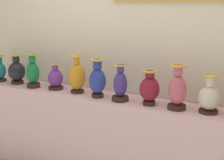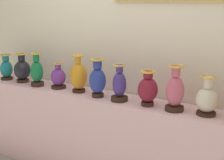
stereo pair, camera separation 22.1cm
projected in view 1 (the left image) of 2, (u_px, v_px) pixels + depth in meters
name	position (u px, v px, depth m)	size (l,w,h in m)	color
display_shelf	(112.00, 140.00, 3.33)	(3.16, 0.40, 0.88)	beige
back_wall	(125.00, 41.00, 3.32)	(5.74, 0.14, 2.76)	beige
vase_onyx	(17.00, 71.00, 3.71)	(0.19, 0.19, 0.33)	#382319
vase_emerald	(33.00, 73.00, 3.55)	(0.14, 0.14, 0.36)	#382319
vase_violet	(55.00, 78.00, 3.49)	(0.15, 0.15, 0.27)	#382319
vase_amber	(77.00, 77.00, 3.34)	(0.17, 0.17, 0.38)	#382319
vase_cobalt	(97.00, 80.00, 3.19)	(0.16, 0.16, 0.37)	#382319
vase_indigo	(120.00, 85.00, 3.08)	(0.16, 0.16, 0.34)	#382319
vase_burgundy	(149.00, 88.00, 2.96)	(0.18, 0.18, 0.32)	#382319
vase_rose	(177.00, 90.00, 2.84)	(0.16, 0.16, 0.39)	#382319
vase_ivory	(209.00, 98.00, 2.76)	(0.18, 0.18, 0.32)	#382319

